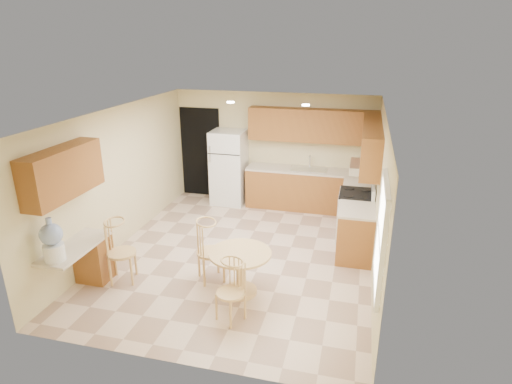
% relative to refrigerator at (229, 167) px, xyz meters
% --- Properties ---
extents(floor, '(5.50, 5.50, 0.00)m').
position_rel_refrigerator_xyz_m(floor, '(0.95, -2.40, -0.84)').
color(floor, beige).
rests_on(floor, ground).
extents(ceiling, '(4.50, 5.50, 0.02)m').
position_rel_refrigerator_xyz_m(ceiling, '(0.95, -2.40, 1.66)').
color(ceiling, white).
rests_on(ceiling, wall_back).
extents(wall_back, '(4.50, 0.02, 2.50)m').
position_rel_refrigerator_xyz_m(wall_back, '(0.95, 0.35, 0.41)').
color(wall_back, beige).
rests_on(wall_back, floor).
extents(wall_front, '(4.50, 0.02, 2.50)m').
position_rel_refrigerator_xyz_m(wall_front, '(0.95, -5.15, 0.41)').
color(wall_front, beige).
rests_on(wall_front, floor).
extents(wall_left, '(0.02, 5.50, 2.50)m').
position_rel_refrigerator_xyz_m(wall_left, '(-1.30, -2.40, 0.41)').
color(wall_left, beige).
rests_on(wall_left, floor).
extents(wall_right, '(0.02, 5.50, 2.50)m').
position_rel_refrigerator_xyz_m(wall_right, '(3.20, -2.40, 0.41)').
color(wall_right, beige).
rests_on(wall_right, floor).
extents(doorway, '(0.90, 0.02, 2.10)m').
position_rel_refrigerator_xyz_m(doorway, '(-0.80, 0.34, 0.21)').
color(doorway, black).
rests_on(doorway, floor).
extents(base_cab_back, '(2.75, 0.60, 0.87)m').
position_rel_refrigerator_xyz_m(base_cab_back, '(1.83, 0.05, -0.40)').
color(base_cab_back, '#9C5F27').
rests_on(base_cab_back, floor).
extents(counter_back, '(2.75, 0.63, 0.04)m').
position_rel_refrigerator_xyz_m(counter_back, '(1.83, 0.05, 0.05)').
color(counter_back, beige).
rests_on(counter_back, base_cab_back).
extents(base_cab_right_a, '(0.60, 0.59, 0.87)m').
position_rel_refrigerator_xyz_m(base_cab_right_a, '(2.90, -0.54, -0.40)').
color(base_cab_right_a, '#9C5F27').
rests_on(base_cab_right_a, floor).
extents(counter_right_a, '(0.63, 0.59, 0.04)m').
position_rel_refrigerator_xyz_m(counter_right_a, '(2.90, -0.54, 0.05)').
color(counter_right_a, beige).
rests_on(counter_right_a, base_cab_right_a).
extents(base_cab_right_b, '(0.60, 0.80, 0.87)m').
position_rel_refrigerator_xyz_m(base_cab_right_b, '(2.90, -2.00, -0.40)').
color(base_cab_right_b, '#9C5F27').
rests_on(base_cab_right_b, floor).
extents(counter_right_b, '(0.63, 0.80, 0.04)m').
position_rel_refrigerator_xyz_m(counter_right_b, '(2.90, -2.00, 0.05)').
color(counter_right_b, beige).
rests_on(counter_right_b, base_cab_right_b).
extents(upper_cab_back, '(2.75, 0.33, 0.70)m').
position_rel_refrigerator_xyz_m(upper_cab_back, '(1.83, 0.19, 1.01)').
color(upper_cab_back, '#9C5F27').
rests_on(upper_cab_back, wall_back).
extents(upper_cab_right, '(0.33, 2.42, 0.70)m').
position_rel_refrigerator_xyz_m(upper_cab_right, '(3.04, -1.19, 1.01)').
color(upper_cab_right, '#9C5F27').
rests_on(upper_cab_right, wall_right).
extents(upper_cab_left, '(0.33, 1.40, 0.70)m').
position_rel_refrigerator_xyz_m(upper_cab_left, '(-1.13, -4.00, 1.01)').
color(upper_cab_left, '#9C5F27').
rests_on(upper_cab_left, wall_left).
extents(sink, '(0.78, 0.44, 0.01)m').
position_rel_refrigerator_xyz_m(sink, '(1.80, 0.05, 0.07)').
color(sink, silver).
rests_on(sink, counter_back).
extents(range_hood, '(0.50, 0.76, 0.14)m').
position_rel_refrigerator_xyz_m(range_hood, '(2.95, -1.22, 0.58)').
color(range_hood, silver).
rests_on(range_hood, upper_cab_right).
extents(desk_pedestal, '(0.48, 0.42, 0.72)m').
position_rel_refrigerator_xyz_m(desk_pedestal, '(-1.05, -3.72, -0.48)').
color(desk_pedestal, '#9C5F27').
rests_on(desk_pedestal, floor).
extents(desk_top, '(0.50, 1.20, 0.04)m').
position_rel_refrigerator_xyz_m(desk_top, '(-1.05, -4.10, -0.09)').
color(desk_top, beige).
rests_on(desk_top, desk_pedestal).
extents(window, '(0.06, 1.12, 1.30)m').
position_rel_refrigerator_xyz_m(window, '(3.18, -4.25, 0.66)').
color(window, white).
rests_on(window, wall_right).
extents(can_light_a, '(0.14, 0.14, 0.02)m').
position_rel_refrigerator_xyz_m(can_light_a, '(0.45, -1.20, 1.65)').
color(can_light_a, white).
rests_on(can_light_a, ceiling).
extents(can_light_b, '(0.14, 0.14, 0.02)m').
position_rel_refrigerator_xyz_m(can_light_b, '(1.85, -1.20, 1.65)').
color(can_light_b, white).
rests_on(can_light_b, ceiling).
extents(refrigerator, '(0.74, 0.72, 1.68)m').
position_rel_refrigerator_xyz_m(refrigerator, '(0.00, 0.00, 0.00)').
color(refrigerator, white).
rests_on(refrigerator, floor).
extents(stove, '(0.65, 0.76, 1.09)m').
position_rel_refrigerator_xyz_m(stove, '(2.88, -1.22, -0.37)').
color(stove, white).
rests_on(stove, floor).
extents(dining_table, '(0.92, 0.92, 0.68)m').
position_rel_refrigerator_xyz_m(dining_table, '(1.29, -3.54, -0.39)').
color(dining_table, '#DCB16E').
rests_on(dining_table, floor).
extents(chair_table_a, '(0.44, 0.56, 1.00)m').
position_rel_refrigerator_xyz_m(chair_table_a, '(0.74, -3.38, -0.23)').
color(chair_table_a, '#DCB16E').
rests_on(chair_table_a, floor).
extents(chair_table_b, '(0.38, 0.44, 0.87)m').
position_rel_refrigerator_xyz_m(chair_table_b, '(1.34, -4.27, -0.31)').
color(chair_table_b, '#DCB16E').
rests_on(chair_table_b, floor).
extents(chair_desk, '(0.45, 0.58, 1.01)m').
position_rel_refrigerator_xyz_m(chair_desk, '(-0.60, -3.74, -0.22)').
color(chair_desk, '#DCB16E').
rests_on(chair_desk, floor).
extents(water_crock, '(0.30, 0.30, 0.62)m').
position_rel_refrigerator_xyz_m(water_crock, '(-1.05, -4.52, 0.21)').
color(water_crock, white).
rests_on(water_crock, desk_top).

